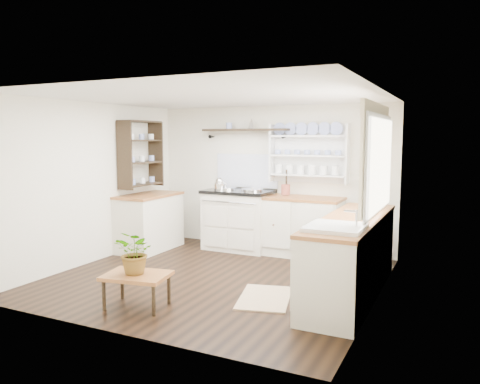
{
  "coord_description": "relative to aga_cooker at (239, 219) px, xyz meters",
  "views": [
    {
      "loc": [
        2.81,
        -5.14,
        1.8
      ],
      "look_at": [
        0.22,
        0.25,
        1.1
      ],
      "focal_mm": 35.0,
      "sensor_mm": 36.0,
      "label": 1
    }
  ],
  "objects": [
    {
      "name": "floor",
      "position": [
        0.43,
        -1.57,
        -0.49
      ],
      "size": [
        4.0,
        3.8,
        0.01
      ],
      "primitive_type": "cube",
      "color": "black",
      "rests_on": "ground"
    },
    {
      "name": "wall_back",
      "position": [
        0.43,
        0.33,
        0.66
      ],
      "size": [
        4.0,
        0.02,
        2.3
      ],
      "primitive_type": "cube",
      "color": "silver",
      "rests_on": "ground"
    },
    {
      "name": "wall_right",
      "position": [
        2.43,
        -1.57,
        0.66
      ],
      "size": [
        0.02,
        3.8,
        2.3
      ],
      "primitive_type": "cube",
      "color": "silver",
      "rests_on": "ground"
    },
    {
      "name": "wall_left",
      "position": [
        -1.57,
        -1.57,
        0.66
      ],
      "size": [
        0.02,
        3.8,
        2.3
      ],
      "primitive_type": "cube",
      "color": "silver",
      "rests_on": "ground"
    },
    {
      "name": "ceiling",
      "position": [
        0.43,
        -1.57,
        1.81
      ],
      "size": [
        4.0,
        3.8,
        0.01
      ],
      "primitive_type": "cube",
      "color": "white",
      "rests_on": "wall_back"
    },
    {
      "name": "window",
      "position": [
        2.38,
        -1.42,
        1.08
      ],
      "size": [
        0.08,
        1.55,
        1.22
      ],
      "color": "white",
      "rests_on": "wall_right"
    },
    {
      "name": "aga_cooker",
      "position": [
        0.0,
        0.0,
        0.0
      ],
      "size": [
        1.08,
        0.74,
        0.99
      ],
      "color": "silver",
      "rests_on": "floor"
    },
    {
      "name": "back_cabinets",
      "position": [
        1.03,
        0.03,
        -0.03
      ],
      "size": [
        1.27,
        0.63,
        0.9
      ],
      "color": "beige",
      "rests_on": "floor"
    },
    {
      "name": "right_cabinets",
      "position": [
        2.13,
        -1.47,
        -0.03
      ],
      "size": [
        0.62,
        2.43,
        0.9
      ],
      "color": "beige",
      "rests_on": "floor"
    },
    {
      "name": "belfast_sink",
      "position": [
        2.13,
        -2.22,
        0.31
      ],
      "size": [
        0.55,
        0.6,
        0.45
      ],
      "color": "white",
      "rests_on": "right_cabinets"
    },
    {
      "name": "left_cabinets",
      "position": [
        -1.27,
        -0.67,
        -0.03
      ],
      "size": [
        0.62,
        1.13,
        0.9
      ],
      "color": "beige",
      "rests_on": "floor"
    },
    {
      "name": "plate_rack",
      "position": [
        1.08,
        0.29,
        1.07
      ],
      "size": [
        1.2,
        0.22,
        0.9
      ],
      "color": "white",
      "rests_on": "wall_back"
    },
    {
      "name": "high_shelf",
      "position": [
        0.03,
        0.21,
        1.42
      ],
      "size": [
        1.5,
        0.29,
        0.16
      ],
      "color": "black",
      "rests_on": "wall_back"
    },
    {
      "name": "left_shelving",
      "position": [
        -1.41,
        -0.67,
        1.06
      ],
      "size": [
        0.28,
        0.8,
        1.05
      ],
      "primitive_type": "cube",
      "color": "black",
      "rests_on": "wall_left"
    },
    {
      "name": "kettle",
      "position": [
        -0.28,
        -0.12,
        0.55
      ],
      "size": [
        0.18,
        0.18,
        0.22
      ],
      "primitive_type": null,
      "color": "silver",
      "rests_on": "aga_cooker"
    },
    {
      "name": "utensil_crock",
      "position": [
        0.76,
        0.11,
        0.5
      ],
      "size": [
        0.14,
        0.14,
        0.16
      ],
      "primitive_type": "cylinder",
      "color": "#974737",
      "rests_on": "back_cabinets"
    },
    {
      "name": "center_table",
      "position": [
        0.17,
        -2.84,
        -0.17
      ],
      "size": [
        0.74,
        0.59,
        0.36
      ],
      "rotation": [
        0.0,
        0.0,
        0.18
      ],
      "color": "brown",
      "rests_on": "floor"
    },
    {
      "name": "potted_plant",
      "position": [
        0.17,
        -2.84,
        0.11
      ],
      "size": [
        0.47,
        0.42,
        0.47
      ],
      "primitive_type": "imported",
      "rotation": [
        0.0,
        0.0,
        -0.13
      ],
      "color": "#3F7233",
      "rests_on": "center_table"
    },
    {
      "name": "floor_rug",
      "position": [
        1.3,
        -2.01,
        -0.48
      ],
      "size": [
        0.74,
        0.96,
        0.02
      ],
      "primitive_type": "cube",
      "rotation": [
        0.0,
        0.0,
        0.25
      ],
      "color": "#996E59",
      "rests_on": "floor"
    }
  ]
}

